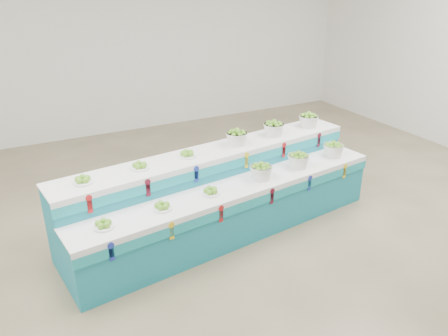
{
  "coord_description": "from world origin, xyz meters",
  "views": [
    {
      "loc": [
        -2.62,
        -4.04,
        3.12
      ],
      "look_at": [
        -0.28,
        0.47,
        0.87
      ],
      "focal_mm": 35.27,
      "sensor_mm": 36.0,
      "label": 1
    }
  ],
  "objects_px": {
    "display_stand": "(224,193)",
    "basket_upper_right": "(309,120)",
    "plate_upper_mid": "(140,165)",
    "basket_lower_left": "(261,171)"
  },
  "relations": [
    {
      "from": "display_stand",
      "to": "basket_upper_right",
      "type": "distance_m",
      "value": 1.85
    },
    {
      "from": "display_stand",
      "to": "basket_lower_left",
      "type": "relative_size",
      "value": 14.76
    },
    {
      "from": "plate_upper_mid",
      "to": "basket_upper_right",
      "type": "distance_m",
      "value": 2.74
    },
    {
      "from": "basket_lower_left",
      "to": "plate_upper_mid",
      "type": "xyz_separation_m",
      "value": [
        -1.46,
        0.34,
        0.24
      ]
    },
    {
      "from": "plate_upper_mid",
      "to": "basket_upper_right",
      "type": "xyz_separation_m",
      "value": [
        2.72,
        0.35,
        0.06
      ]
    },
    {
      "from": "plate_upper_mid",
      "to": "display_stand",
      "type": "bearing_deg",
      "value": -7.21
    },
    {
      "from": "basket_lower_left",
      "to": "display_stand",
      "type": "bearing_deg",
      "value": 153.16
    },
    {
      "from": "basket_lower_left",
      "to": "plate_upper_mid",
      "type": "relative_size",
      "value": 1.32
    },
    {
      "from": "display_stand",
      "to": "basket_upper_right",
      "type": "height_order",
      "value": "basket_upper_right"
    },
    {
      "from": "display_stand",
      "to": "basket_lower_left",
      "type": "height_order",
      "value": "display_stand"
    }
  ]
}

